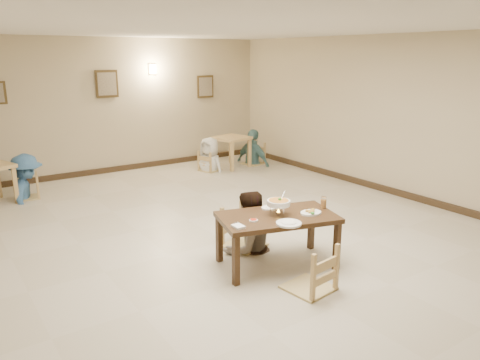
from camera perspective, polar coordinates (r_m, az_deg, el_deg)
floor at (r=6.84m, az=-1.84°, el=-7.47°), size 10.00×10.00×0.00m
ceiling at (r=6.34m, az=-2.08°, el=18.49°), size 10.00×10.00×0.00m
wall_back at (r=10.94m, az=-16.31°, el=8.56°), size 10.00×0.00×10.00m
wall_right at (r=9.18m, az=19.80°, el=7.15°), size 0.00×10.00×10.00m
baseboard_back at (r=11.15m, az=-15.72°, el=1.18°), size 8.00×0.06×0.12m
baseboard_right at (r=9.44m, az=18.92°, el=-1.53°), size 0.06×10.00×0.12m
picture_b at (r=10.89m, az=-15.92°, el=11.20°), size 0.50×0.04×0.60m
picture_c at (r=11.94m, az=-4.24°, el=11.28°), size 0.45×0.04×0.55m
wall_sconce at (r=11.28m, az=-10.61°, el=13.15°), size 0.16×0.05×0.22m
main_table at (r=5.90m, az=4.58°, el=-5.02°), size 1.61×1.17×0.68m
chair_far at (r=6.49m, az=0.54°, el=-3.68°), size 0.50×0.50×1.07m
chair_near at (r=5.38m, az=8.53°, el=-8.00°), size 0.50×0.50×1.06m
main_diner at (r=6.31m, az=1.00°, el=-1.42°), size 0.84×0.67×1.66m
curry_warmer at (r=5.85m, az=4.73°, el=-2.80°), size 0.33×0.29×0.26m
rice_plate_far at (r=6.13m, az=3.76°, el=-3.33°), size 0.26×0.26×0.06m
rice_plate_near at (r=5.57m, az=5.97°, el=-5.25°), size 0.30×0.30×0.07m
fried_plate at (r=5.97m, az=8.64°, el=-3.90°), size 0.28×0.28×0.06m
chili_dish at (r=5.65m, az=1.65°, el=-4.92°), size 0.11×0.11×0.02m
napkin_cutlery at (r=5.45m, az=-0.22°, el=-5.67°), size 0.14×0.23×0.03m
drink_glass at (r=6.21m, az=10.14°, el=-2.75°), size 0.08×0.08×0.15m
bg_table_right at (r=11.17m, az=-1.07°, el=4.60°), size 0.89×0.89×0.74m
bg_chair_lr at (r=9.59m, az=-24.69°, el=0.46°), size 0.41×0.41×0.87m
bg_chair_rl at (r=10.86m, az=-3.73°, el=3.46°), size 0.42×0.42×0.90m
bg_chair_rr at (r=11.50m, az=1.62°, el=4.37°), size 0.47×0.47×0.99m
bg_diner_b at (r=9.50m, az=-24.96°, el=2.87°), size 0.94×1.24×1.69m
bg_diner_c at (r=10.80m, az=-3.77°, el=5.21°), size 0.73×0.89×1.57m
bg_diner_d at (r=11.44m, az=1.63°, el=6.19°), size 0.63×1.08×1.73m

